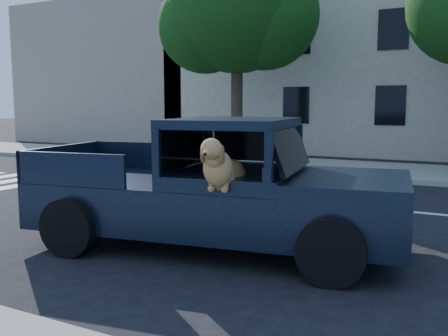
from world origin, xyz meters
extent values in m
plane|color=black|center=(0.00, 0.00, 0.00)|extent=(120.00, 120.00, 0.00)
cube|color=gray|center=(0.00, 9.20, 0.07)|extent=(60.00, 4.00, 0.15)
cylinder|color=#332619|center=(-4.00, 9.60, 2.20)|extent=(0.44, 0.44, 4.40)
sphere|color=#0F340D|center=(-4.00, 9.60, 6.00)|extent=(5.20, 5.20, 5.20)
sphere|color=#0F340D|center=(-5.20, 9.30, 5.20)|extent=(3.60, 3.60, 3.60)
sphere|color=#0F340D|center=(-3.00, 9.90, 5.50)|extent=(4.00, 4.00, 4.00)
cube|color=tan|center=(-15.00, 16.50, 4.00)|extent=(12.00, 6.00, 8.00)
cube|color=black|center=(0.74, -0.79, 0.70)|extent=(6.02, 3.06, 0.73)
cube|color=black|center=(2.76, -0.48, 1.15)|extent=(1.98, 2.44, 0.18)
cube|color=black|center=(1.02, -0.75, 1.99)|extent=(2.02, 2.36, 0.13)
cube|color=black|center=(1.90, -0.61, 1.60)|extent=(0.57, 1.92, 0.63)
cube|color=black|center=(1.31, -1.21, 0.91)|extent=(0.69, 0.69, 0.42)
cube|color=black|center=(2.10, -1.98, 1.42)|extent=(0.12, 0.07, 0.18)
camera|label=1|loc=(4.44, -7.60, 2.29)|focal=40.00mm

